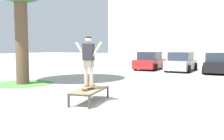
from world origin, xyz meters
name	(u,v)px	position (x,y,z in m)	size (l,w,h in m)	color
ground_plane	(107,103)	(0.00, 0.00, 0.00)	(120.00, 120.00, 0.00)	#B7B5AD
building_facade	(205,25)	(-3.17, 32.38, 5.12)	(30.68, 4.00, 10.24)	silver
skate_box	(90,90)	(-0.56, -0.20, 0.41)	(1.18, 2.02, 0.46)	#38383D
skateboard	(89,87)	(-0.53, -0.29, 0.54)	(0.33, 0.82, 0.09)	#9E754C
skater	(89,58)	(-0.53, -0.29, 1.53)	(1.00, 0.33, 1.69)	beige
grass_patch_near_left	(23,84)	(-6.14, 1.68, 0.00)	(3.07, 3.07, 0.01)	#519342
car_red	(150,61)	(-3.76, 13.06, 0.69)	(2.17, 4.32, 1.50)	red
car_silver	(181,62)	(-1.05, 12.86, 0.69)	(2.04, 4.26, 1.50)	#B7BABF
car_black	(218,64)	(1.67, 12.70, 0.69)	(2.26, 4.36, 1.50)	black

